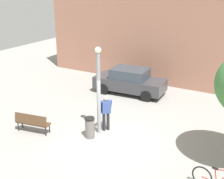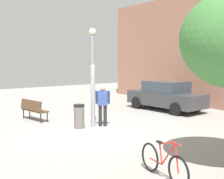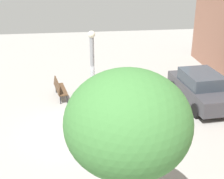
{
  "view_description": "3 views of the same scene",
  "coord_description": "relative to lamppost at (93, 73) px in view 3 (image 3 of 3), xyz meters",
  "views": [
    {
      "loc": [
        6.0,
        -9.84,
        6.58
      ],
      "look_at": [
        -1.2,
        2.49,
        1.42
      ],
      "focal_mm": 49.54,
      "sensor_mm": 36.0,
      "label": 1
    },
    {
      "loc": [
        9.69,
        -5.8,
        2.79
      ],
      "look_at": [
        -0.59,
        1.43,
        1.48
      ],
      "focal_mm": 49.65,
      "sensor_mm": 36.0,
      "label": 2
    },
    {
      "loc": [
        11.41,
        -0.13,
        6.65
      ],
      "look_at": [
        -1.05,
        1.48,
        1.31
      ],
      "focal_mm": 51.02,
      "sensor_mm": 36.0,
      "label": 3
    }
  ],
  "objects": [
    {
      "name": "ground_plane",
      "position": [
        0.79,
        -0.64,
        -2.18
      ],
      "size": [
        36.0,
        36.0,
        0.0
      ],
      "primitive_type": "plane",
      "color": "gray"
    },
    {
      "name": "park_bench",
      "position": [
        -2.59,
        -1.51,
        -1.63
      ],
      "size": [
        1.66,
        0.75,
        0.92
      ],
      "color": "#513823",
      "rests_on": "ground_plane"
    },
    {
      "name": "lamppost",
      "position": [
        0.0,
        0.0,
        0.0
      ],
      "size": [
        0.28,
        0.28,
        3.93
      ],
      "color": "gray",
      "rests_on": "ground_plane"
    },
    {
      "name": "parked_car_charcoal",
      "position": [
        -1.15,
        5.21,
        -1.4
      ],
      "size": [
        4.31,
        2.06,
        1.55
      ],
      "color": "#38383D",
      "rests_on": "ground_plane"
    },
    {
      "name": "person_by_lamppost",
      "position": [
        0.13,
        0.38,
        -1.21
      ],
      "size": [
        0.53,
        0.61,
        1.67
      ],
      "color": "#232328",
      "rests_on": "ground_plane"
    },
    {
      "name": "trash_bin",
      "position": [
        -0.11,
        -0.58,
        -1.7
      ],
      "size": [
        0.43,
        0.43,
        0.95
      ],
      "color": "#66605B",
      "rests_on": "ground_plane"
    },
    {
      "name": "plaza_tree",
      "position": [
        6.12,
        0.37,
        1.02
      ],
      "size": [
        2.86,
        2.86,
        4.43
      ],
      "color": "brown",
      "rests_on": "ground_plane"
    }
  ]
}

